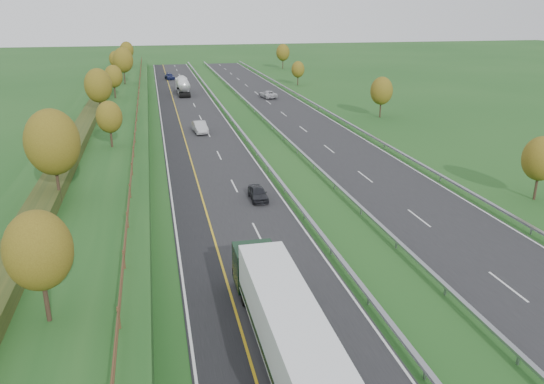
{
  "coord_description": "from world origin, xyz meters",
  "views": [
    {
      "loc": [
        -6.1,
        -15.02,
        16.9
      ],
      "look_at": [
        3.17,
        26.26,
        2.2
      ],
      "focal_mm": 35.0,
      "sensor_mm": 36.0,
      "label": 1
    }
  ],
  "objects_px": {
    "road_tanker": "(183,85)",
    "box_lorry": "(282,321)",
    "car_small_far": "(170,76)",
    "car_oncoming": "(268,94)",
    "car_dark_near": "(258,193)",
    "car_silver_mid": "(200,127)"
  },
  "relations": [
    {
      "from": "road_tanker",
      "to": "box_lorry",
      "type": "bearing_deg",
      "value": -90.51
    },
    {
      "from": "box_lorry",
      "to": "car_small_far",
      "type": "relative_size",
      "value": 3.37
    },
    {
      "from": "road_tanker",
      "to": "car_oncoming",
      "type": "relative_size",
      "value": 2.16
    },
    {
      "from": "box_lorry",
      "to": "road_tanker",
      "type": "xyz_separation_m",
      "value": [
        0.81,
        90.15,
        -0.47
      ]
    },
    {
      "from": "car_dark_near",
      "to": "car_small_far",
      "type": "bearing_deg",
      "value": 92.96
    },
    {
      "from": "car_small_far",
      "to": "car_oncoming",
      "type": "distance_m",
      "value": 38.47
    },
    {
      "from": "road_tanker",
      "to": "car_small_far",
      "type": "bearing_deg",
      "value": 93.98
    },
    {
      "from": "box_lorry",
      "to": "car_silver_mid",
      "type": "bearing_deg",
      "value": 89.1
    },
    {
      "from": "box_lorry",
      "to": "car_dark_near",
      "type": "height_order",
      "value": "box_lorry"
    },
    {
      "from": "car_dark_near",
      "to": "car_silver_mid",
      "type": "bearing_deg",
      "value": 95.28
    },
    {
      "from": "car_small_far",
      "to": "car_oncoming",
      "type": "xyz_separation_m",
      "value": [
        17.87,
        -34.07,
        0.02
      ]
    },
    {
      "from": "road_tanker",
      "to": "car_dark_near",
      "type": "distance_m",
      "value": 66.59
    },
    {
      "from": "box_lorry",
      "to": "car_oncoming",
      "type": "xyz_separation_m",
      "value": [
        16.92,
        81.27,
        -1.57
      ]
    },
    {
      "from": "car_dark_near",
      "to": "road_tanker",
      "type": "bearing_deg",
      "value": 92.49
    },
    {
      "from": "car_dark_near",
      "to": "car_small_far",
      "type": "height_order",
      "value": "car_small_far"
    },
    {
      "from": "box_lorry",
      "to": "road_tanker",
      "type": "distance_m",
      "value": 90.16
    },
    {
      "from": "car_silver_mid",
      "to": "car_oncoming",
      "type": "distance_m",
      "value": 32.47
    },
    {
      "from": "box_lorry",
      "to": "car_silver_mid",
      "type": "relative_size",
      "value": 3.36
    },
    {
      "from": "road_tanker",
      "to": "car_oncoming",
      "type": "xyz_separation_m",
      "value": [
        16.11,
        -8.89,
        -1.1
      ]
    },
    {
      "from": "car_dark_near",
      "to": "car_oncoming",
      "type": "height_order",
      "value": "car_oncoming"
    },
    {
      "from": "car_dark_near",
      "to": "car_small_far",
      "type": "distance_m",
      "value": 91.82
    },
    {
      "from": "box_lorry",
      "to": "car_oncoming",
      "type": "distance_m",
      "value": 83.03
    }
  ]
}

